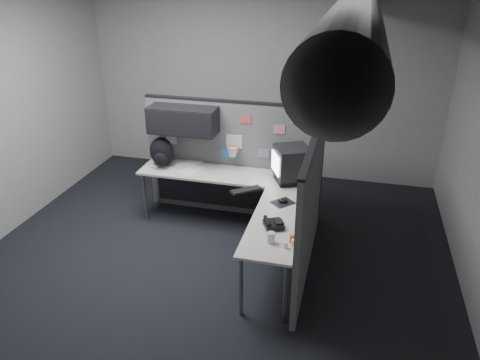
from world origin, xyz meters
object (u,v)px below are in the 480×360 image
(desk, at_px, (238,193))
(monitor, at_px, (292,164))
(keyboard, at_px, (246,191))
(backpack, at_px, (162,153))
(phone, at_px, (273,224))

(desk, height_order, monitor, monitor)
(keyboard, bearing_deg, desk, 135.30)
(keyboard, distance_m, backpack, 1.38)
(desk, bearing_deg, phone, -56.04)
(desk, distance_m, phone, 1.12)
(phone, distance_m, backpack, 2.14)
(backpack, bearing_deg, monitor, 5.40)
(monitor, bearing_deg, keyboard, -118.80)
(monitor, bearing_deg, backpack, -162.32)
(desk, distance_m, keyboard, 0.27)
(phone, bearing_deg, desk, 108.13)
(monitor, xyz_separation_m, phone, (-0.01, -1.17, -0.20))
(desk, bearing_deg, backpack, 165.30)
(phone, bearing_deg, backpack, 129.48)
(monitor, relative_size, keyboard, 1.35)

